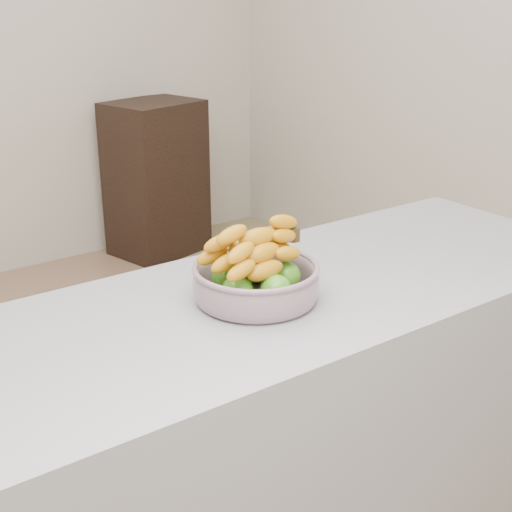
# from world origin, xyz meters

# --- Properties ---
(ground) EXTENTS (4.00, 4.00, 0.00)m
(ground) POSITION_xyz_m (0.00, 0.00, 0.00)
(ground) COLOR #9D8D60
(ground) RESTS_ON ground
(counter) EXTENTS (2.00, 0.60, 0.90)m
(counter) POSITION_xyz_m (0.00, -0.74, 0.45)
(counter) COLOR #9C9CA4
(counter) RESTS_ON ground
(cabinet) EXTENTS (0.58, 0.51, 0.90)m
(cabinet) POSITION_xyz_m (1.16, 1.78, 0.45)
(cabinet) COLOR black
(cabinet) RESTS_ON ground
(fruit_bowl) EXTENTS (0.27, 0.27, 0.16)m
(fruit_bowl) POSITION_xyz_m (0.08, -0.74, 0.95)
(fruit_bowl) COLOR #A5AEC7
(fruit_bowl) RESTS_ON counter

